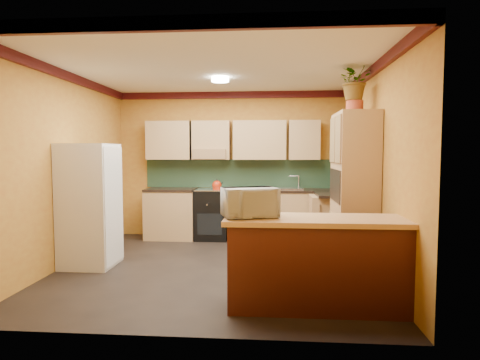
{
  "coord_description": "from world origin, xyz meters",
  "views": [
    {
      "loc": [
        0.76,
        -5.39,
        1.59
      ],
      "look_at": [
        0.31,
        0.45,
        1.18
      ],
      "focal_mm": 30.0,
      "sensor_mm": 36.0,
      "label": 1
    }
  ],
  "objects_px": {
    "stove": "(212,214)",
    "fridge": "(90,205)",
    "pantry": "(354,193)",
    "breakfast_bar": "(319,266)",
    "base_cabinets_back": "(246,215)",
    "microwave": "(250,202)"
  },
  "relations": [
    {
      "from": "base_cabinets_back",
      "to": "pantry",
      "type": "height_order",
      "value": "pantry"
    },
    {
      "from": "pantry",
      "to": "stove",
      "type": "bearing_deg",
      "value": 139.76
    },
    {
      "from": "stove",
      "to": "fridge",
      "type": "xyz_separation_m",
      "value": [
        -1.44,
        -1.85,
        0.39
      ]
    },
    {
      "from": "pantry",
      "to": "fridge",
      "type": "bearing_deg",
      "value": -179.7
    },
    {
      "from": "fridge",
      "to": "pantry",
      "type": "bearing_deg",
      "value": 0.3
    },
    {
      "from": "pantry",
      "to": "microwave",
      "type": "height_order",
      "value": "pantry"
    },
    {
      "from": "base_cabinets_back",
      "to": "fridge",
      "type": "relative_size",
      "value": 2.15
    },
    {
      "from": "base_cabinets_back",
      "to": "breakfast_bar",
      "type": "relative_size",
      "value": 2.03
    },
    {
      "from": "breakfast_bar",
      "to": "microwave",
      "type": "height_order",
      "value": "microwave"
    },
    {
      "from": "base_cabinets_back",
      "to": "pantry",
      "type": "relative_size",
      "value": 1.74
    },
    {
      "from": "pantry",
      "to": "breakfast_bar",
      "type": "height_order",
      "value": "pantry"
    },
    {
      "from": "pantry",
      "to": "breakfast_bar",
      "type": "bearing_deg",
      "value": -114.48
    },
    {
      "from": "fridge",
      "to": "microwave",
      "type": "height_order",
      "value": "fridge"
    },
    {
      "from": "pantry",
      "to": "breakfast_bar",
      "type": "distance_m",
      "value": 1.58
    },
    {
      "from": "base_cabinets_back",
      "to": "breakfast_bar",
      "type": "bearing_deg",
      "value": -73.55
    },
    {
      "from": "pantry",
      "to": "microwave",
      "type": "relative_size",
      "value": 3.92
    },
    {
      "from": "stove",
      "to": "fridge",
      "type": "relative_size",
      "value": 0.54
    },
    {
      "from": "base_cabinets_back",
      "to": "stove",
      "type": "relative_size",
      "value": 4.01
    },
    {
      "from": "fridge",
      "to": "pantry",
      "type": "relative_size",
      "value": 0.81
    },
    {
      "from": "fridge",
      "to": "pantry",
      "type": "height_order",
      "value": "pantry"
    },
    {
      "from": "breakfast_bar",
      "to": "microwave",
      "type": "distance_m",
      "value": 0.95
    },
    {
      "from": "fridge",
      "to": "stove",
      "type": "bearing_deg",
      "value": 52.15
    }
  ]
}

